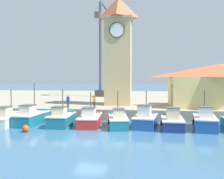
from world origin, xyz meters
name	(u,v)px	position (x,y,z in m)	size (l,w,h in m)	color
ground_plane	(91,139)	(0.00, 0.00, 0.00)	(300.00, 300.00, 0.00)	#386689
quay_wharf	(122,100)	(0.00, 28.92, 0.64)	(120.00, 40.00, 1.28)	#9E937F
fishing_boat_left_outer	(8,119)	(-9.75, 4.90, 0.68)	(2.04, 5.13, 3.70)	silver
fishing_boat_left_inner	(32,117)	(-7.55, 5.68, 0.76)	(2.36, 5.08, 4.40)	#196B7F
fishing_boat_mid_left	(61,119)	(-4.15, 5.21, 0.74)	(2.23, 4.17, 3.74)	#196B7F
fishing_boat_center	(90,119)	(-1.28, 5.79, 0.68)	(2.43, 5.22, 3.46)	#AD2823
fishing_boat_mid_right	(118,120)	(1.69, 5.33, 0.68)	(2.53, 4.94, 3.59)	#196B7F
fishing_boat_right_inner	(145,119)	(4.40, 5.60, 0.77)	(2.66, 4.59, 3.62)	#2356A8
fishing_boat_right_outer	(172,121)	(6.99, 5.12, 0.71)	(2.24, 4.50, 4.29)	navy
fishing_boat_far_right	(205,121)	(10.07, 5.31, 0.79)	(2.69, 5.02, 3.64)	#2356A8
clock_tower	(118,49)	(0.78, 14.76, 8.84)	(3.93, 3.93, 15.99)	tan
warehouse_right	(219,85)	(13.67, 13.79, 4.03)	(12.44, 7.25, 5.40)	#E5D17A
port_crane_near	(101,59)	(-3.96, 29.15, 8.40)	(3.40, 9.89, 18.20)	#353539
mooring_buoy	(26,129)	(-6.47, 1.97, 0.32)	(0.64, 0.64, 0.64)	#E54C19
dock_worker_near_tower	(68,101)	(-4.71, 9.54, 2.12)	(0.34, 0.22, 1.62)	#33333D
dock_worker_along_quay	(94,102)	(-1.53, 9.54, 2.12)	(0.34, 0.22, 1.62)	#33333D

